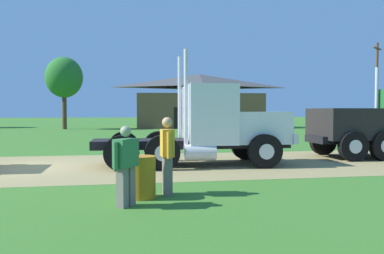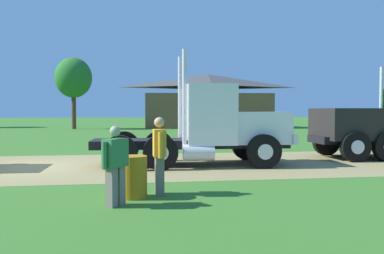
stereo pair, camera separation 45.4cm
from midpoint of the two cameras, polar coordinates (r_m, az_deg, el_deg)
ground_plane at (r=14.24m, az=-21.99°, el=-5.33°), size 200.00×200.00×0.00m
dirt_track at (r=14.24m, az=-21.99°, el=-5.31°), size 120.00×6.93×0.01m
truck_foreground_white at (r=13.95m, az=2.20°, el=-0.04°), size 6.77×2.89×3.79m
visitor_standing_near at (r=8.98m, az=-4.94°, el=-3.63°), size 0.28×0.62×1.71m
visitor_walking_mid at (r=7.97m, az=-10.88°, el=-4.97°), size 0.52×0.55×1.56m
steel_barrel at (r=8.74m, az=-8.60°, el=-6.96°), size 0.60×0.60×0.89m
shed_building at (r=44.55m, az=0.73°, el=3.55°), size 14.49×7.88×5.82m
utility_pole_near at (r=46.47m, az=24.21°, el=5.62°), size 1.83×1.45×8.89m
tree_mid at (r=42.92m, az=-17.79°, el=6.59°), size 3.68×3.68×7.21m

